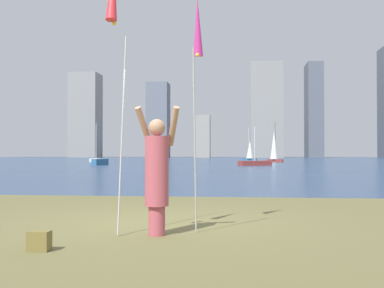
# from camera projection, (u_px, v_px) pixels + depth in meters

# --- Properties ---
(ground) EXTENTS (120.00, 138.00, 0.12)m
(ground) POSITION_uv_depth(u_px,v_px,m) (230.00, 163.00, 58.82)
(ground) COLOR brown
(person) EXTENTS (0.70, 0.52, 1.91)m
(person) POSITION_uv_depth(u_px,v_px,m) (157.00, 171.00, 6.94)
(person) COLOR #B24C59
(person) RESTS_ON ground
(kite_flag_right) EXTENTS (0.16, 0.86, 3.67)m
(kite_flag_right) POSITION_uv_depth(u_px,v_px,m) (198.00, 34.00, 7.47)
(kite_flag_right) COLOR #B2B2B7
(kite_flag_right) RESTS_ON ground
(bag) EXTENTS (0.27, 0.18, 0.25)m
(bag) POSITION_uv_depth(u_px,v_px,m) (39.00, 241.00, 5.82)
(bag) COLOR olive
(bag) RESTS_ON ground
(sailboat_0) EXTENTS (1.81, 1.03, 4.07)m
(sailboat_0) POSITION_uv_depth(u_px,v_px,m) (250.00, 152.00, 54.44)
(sailboat_0) COLOR #2D6084
(sailboat_0) RESTS_ON ground
(sailboat_1) EXTENTS (2.05, 1.20, 5.12)m
(sailboat_1) POSITION_uv_depth(u_px,v_px,m) (274.00, 147.00, 59.62)
(sailboat_1) COLOR maroon
(sailboat_1) RESTS_ON ground
(sailboat_2) EXTENTS (2.27, 2.63, 4.86)m
(sailboat_2) POSITION_uv_depth(u_px,v_px,m) (96.00, 160.00, 58.83)
(sailboat_2) COLOR white
(sailboat_2) RESTS_ON ground
(sailboat_3) EXTENTS (1.29, 1.96, 4.87)m
(sailboat_3) POSITION_uv_depth(u_px,v_px,m) (100.00, 161.00, 45.72)
(sailboat_3) COLOR #2D6084
(sailboat_3) RESTS_ON ground
(sailboat_4) EXTENTS (3.20, 2.33, 3.65)m
(sailboat_4) POSITION_uv_depth(u_px,v_px,m) (255.00, 163.00, 44.06)
(sailboat_4) COLOR maroon
(sailboat_4) RESTS_ON ground
(skyline_tower_0) EXTENTS (6.98, 6.28, 21.01)m
(skyline_tower_0) POSITION_uv_depth(u_px,v_px,m) (86.00, 115.00, 118.07)
(skyline_tower_0) COLOR gray
(skyline_tower_0) RESTS_ON ground
(skyline_tower_1) EXTENTS (5.15, 5.47, 18.12)m
(skyline_tower_1) POSITION_uv_depth(u_px,v_px,m) (158.00, 120.00, 114.53)
(skyline_tower_1) COLOR slate
(skyline_tower_1) RESTS_ON ground
(skyline_tower_2) EXTENTS (3.35, 3.10, 10.11)m
(skyline_tower_2) POSITION_uv_depth(u_px,v_px,m) (203.00, 136.00, 112.79)
(skyline_tower_2) COLOR gray
(skyline_tower_2) RESTS_ON ground
(skyline_tower_3) EXTENTS (7.48, 4.23, 22.20)m
(skyline_tower_3) POSITION_uv_depth(u_px,v_px,m) (266.00, 110.00, 109.44)
(skyline_tower_3) COLOR gray
(skyline_tower_3) RESTS_ON ground
(skyline_tower_4) EXTENTS (3.55, 7.76, 22.31)m
(skyline_tower_4) POSITION_uv_depth(u_px,v_px,m) (314.00, 111.00, 111.94)
(skyline_tower_4) COLOR #565B66
(skyline_tower_4) RESTS_ON ground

